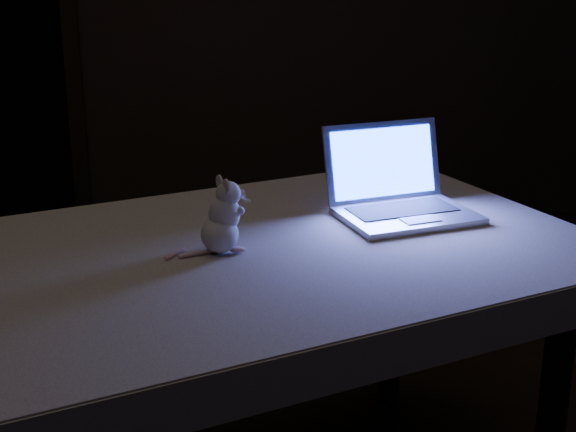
{
  "coord_description": "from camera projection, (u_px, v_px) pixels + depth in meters",
  "views": [
    {
      "loc": [
        -0.23,
        -1.87,
        1.51
      ],
      "look_at": [
        0.09,
        0.05,
        0.87
      ],
      "focal_mm": 52.0,
      "sensor_mm": 36.0,
      "label": 1
    }
  ],
  "objects": [
    {
      "name": "laptop",
      "position": [
        409.0,
        176.0,
        2.21
      ],
      "size": [
        0.41,
        0.37,
        0.24
      ],
      "primitive_type": null,
      "rotation": [
        0.0,
        0.0,
        0.2
      ],
      "color": "#B1B0B6",
      "rests_on": "tablecloth"
    },
    {
      "name": "plush_mouse",
      "position": [
        219.0,
        216.0,
        1.98
      ],
      "size": [
        0.17,
        0.17,
        0.18
      ],
      "primitive_type": null,
      "rotation": [
        0.0,
        0.0,
        0.39
      ],
      "color": "silver",
      "rests_on": "tablecloth"
    },
    {
      "name": "table",
      "position": [
        267.0,
        392.0,
        2.17
      ],
      "size": [
        1.71,
        1.36,
        0.8
      ],
      "primitive_type": null,
      "rotation": [
        0.0,
        0.0,
        0.31
      ],
      "color": "black",
      "rests_on": "floor"
    },
    {
      "name": "tablecloth",
      "position": [
        288.0,
        255.0,
        2.13
      ],
      "size": [
        1.9,
        1.65,
        0.1
      ],
      "primitive_type": null,
      "rotation": [
        0.0,
        0.0,
        0.45
      ],
      "color": "beige",
      "rests_on": "table"
    }
  ]
}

